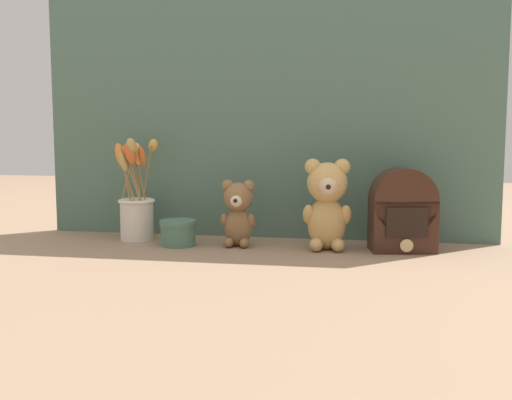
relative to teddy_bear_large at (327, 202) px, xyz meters
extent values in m
plane|color=#8E7056|center=(-0.18, -0.02, -0.12)|extent=(4.00, 4.00, 0.00)
cube|color=#4C6B5B|center=(-0.18, 0.15, 0.22)|extent=(1.25, 0.02, 0.67)
ellipsoid|color=tan|center=(0.00, 0.00, -0.05)|extent=(0.11, 0.09, 0.13)
sphere|color=tan|center=(0.00, 0.00, 0.05)|extent=(0.10, 0.10, 0.10)
sphere|color=#D1B289|center=(0.00, -0.03, 0.04)|extent=(0.05, 0.05, 0.05)
sphere|color=black|center=(0.01, -0.06, 0.04)|extent=(0.01, 0.01, 0.01)
sphere|color=tan|center=(0.04, 0.01, 0.09)|extent=(0.04, 0.04, 0.04)
sphere|color=tan|center=(-0.04, 0.00, 0.09)|extent=(0.04, 0.04, 0.04)
ellipsoid|color=tan|center=(0.05, 0.00, -0.03)|extent=(0.03, 0.05, 0.06)
ellipsoid|color=tan|center=(-0.05, -0.01, -0.03)|extent=(0.03, 0.05, 0.06)
ellipsoid|color=tan|center=(0.03, -0.02, -0.10)|extent=(0.04, 0.06, 0.03)
ellipsoid|color=tan|center=(-0.02, -0.03, -0.10)|extent=(0.04, 0.06, 0.03)
ellipsoid|color=olive|center=(-0.23, 0.01, -0.07)|extent=(0.08, 0.06, 0.10)
sphere|color=olive|center=(-0.23, 0.01, 0.01)|extent=(0.08, 0.08, 0.08)
sphere|color=beige|center=(-0.23, -0.02, 0.00)|extent=(0.04, 0.04, 0.04)
sphere|color=black|center=(-0.23, -0.04, 0.00)|extent=(0.01, 0.01, 0.01)
sphere|color=olive|center=(-0.20, 0.01, 0.04)|extent=(0.03, 0.03, 0.03)
sphere|color=olive|center=(-0.26, 0.01, 0.04)|extent=(0.03, 0.03, 0.03)
ellipsoid|color=olive|center=(-0.19, 0.00, -0.05)|extent=(0.02, 0.03, 0.04)
ellipsoid|color=olive|center=(-0.26, 0.00, -0.05)|extent=(0.02, 0.03, 0.04)
ellipsoid|color=olive|center=(-0.21, -0.01, -0.11)|extent=(0.03, 0.04, 0.02)
ellipsoid|color=olive|center=(-0.25, -0.02, -0.11)|extent=(0.03, 0.04, 0.02)
cylinder|color=silver|center=(-0.52, 0.04, -0.06)|extent=(0.09, 0.09, 0.11)
torus|color=silver|center=(-0.52, 0.04, -0.01)|extent=(0.10, 0.10, 0.01)
cylinder|color=#9E7542|center=(-0.55, 0.07, 0.05)|extent=(0.03, 0.04, 0.12)
ellipsoid|color=orange|center=(-0.57, 0.08, 0.11)|extent=(0.04, 0.04, 0.06)
cylinder|color=#9E7542|center=(-0.51, 0.01, 0.07)|extent=(0.04, 0.01, 0.15)
ellipsoid|color=tan|center=(-0.51, -0.01, 0.14)|extent=(0.04, 0.03, 0.05)
cylinder|color=#9E7542|center=(-0.52, 0.01, 0.06)|extent=(0.04, 0.01, 0.13)
ellipsoid|color=#C65B28|center=(-0.51, -0.01, 0.12)|extent=(0.04, 0.03, 0.06)
cylinder|color=#9E7542|center=(-0.50, 0.02, 0.05)|extent=(0.02, 0.02, 0.12)
ellipsoid|color=#C65B28|center=(-0.49, 0.01, 0.11)|extent=(0.03, 0.03, 0.06)
cylinder|color=#9E7542|center=(-0.54, 0.01, 0.05)|extent=(0.04, 0.02, 0.12)
ellipsoid|color=orange|center=(-0.55, 0.00, 0.12)|extent=(0.05, 0.04, 0.07)
cylinder|color=#9E7542|center=(-0.53, 0.01, 0.04)|extent=(0.04, 0.01, 0.11)
ellipsoid|color=tan|center=(-0.53, -0.01, 0.10)|extent=(0.04, 0.03, 0.06)
cylinder|color=#9E7542|center=(-0.51, 0.02, 0.05)|extent=(0.02, 0.01, 0.12)
ellipsoid|color=gold|center=(-0.50, 0.02, 0.12)|extent=(0.04, 0.04, 0.06)
cylinder|color=#9E7542|center=(-0.50, 0.08, 0.06)|extent=(0.04, 0.03, 0.15)
ellipsoid|color=gold|center=(-0.49, 0.09, 0.14)|extent=(0.04, 0.04, 0.04)
cube|color=#381E14|center=(0.19, 0.02, -0.05)|extent=(0.17, 0.12, 0.13)
cylinder|color=#381E14|center=(0.19, 0.02, 0.01)|extent=(0.17, 0.12, 0.16)
cube|color=black|center=(0.20, -0.03, -0.04)|extent=(0.10, 0.02, 0.07)
cylinder|color=#D6BC7A|center=(0.20, -0.03, -0.10)|extent=(0.03, 0.01, 0.03)
cylinder|color=#47705B|center=(-0.38, -0.02, -0.09)|extent=(0.09, 0.09, 0.05)
cylinder|color=#47705B|center=(-0.38, -0.02, -0.06)|extent=(0.10, 0.10, 0.01)
camera|label=1|loc=(0.11, -1.60, 0.20)|focal=45.00mm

